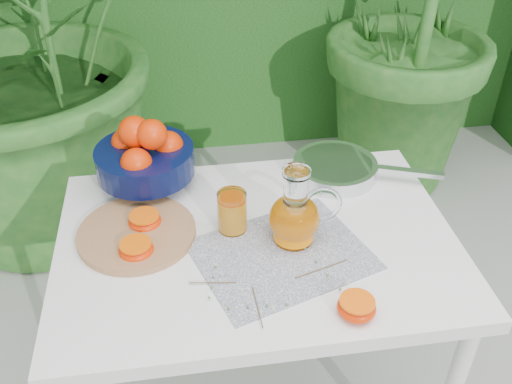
{
  "coord_description": "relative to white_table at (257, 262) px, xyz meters",
  "views": [
    {
      "loc": [
        -0.24,
        -1.15,
        1.69
      ],
      "look_at": [
        -0.07,
        -0.05,
        0.88
      ],
      "focal_mm": 40.0,
      "sensor_mm": 36.0,
      "label": 1
    }
  ],
  "objects": [
    {
      "name": "potted_plant_left",
      "position": [
        -0.77,
        1.21,
        0.24
      ],
      "size": [
        2.58,
        2.58,
        1.83
      ],
      "primitive_type": "imported",
      "rotation": [
        0.0,
        0.0,
        0.77
      ],
      "color": "#205E20",
      "rests_on": "ground"
    },
    {
      "name": "fruit_bowl",
      "position": [
        -0.27,
        0.28,
        0.18
      ],
      "size": [
        0.34,
        0.34,
        0.22
      ],
      "color": "black",
      "rests_on": "white_table"
    },
    {
      "name": "saute_pan",
      "position": [
        0.27,
        0.25,
        0.11
      ],
      "size": [
        0.45,
        0.31,
        0.05
      ],
      "color": "silver",
      "rests_on": "white_table"
    },
    {
      "name": "juice_tumbler",
      "position": [
        -0.06,
        0.04,
        0.14
      ],
      "size": [
        0.1,
        0.1,
        0.11
      ],
      "color": "white",
      "rests_on": "white_table"
    },
    {
      "name": "juice_pitcher",
      "position": [
        0.09,
        -0.02,
        0.16
      ],
      "size": [
        0.18,
        0.13,
        0.21
      ],
      "color": "white",
      "rests_on": "white_table"
    },
    {
      "name": "white_table",
      "position": [
        0.0,
        0.0,
        0.0
      ],
      "size": [
        1.0,
        0.7,
        0.75
      ],
      "color": "white",
      "rests_on": "ground"
    },
    {
      "name": "potted_plant_right",
      "position": [
        0.85,
        1.34,
        0.19
      ],
      "size": [
        2.17,
        2.17,
        1.71
      ],
      "primitive_type": "imported",
      "rotation": [
        0.0,
        0.0,
        1.9
      ],
      "color": "#205E20",
      "rests_on": "ground"
    },
    {
      "name": "cutting_board",
      "position": [
        -0.3,
        0.05,
        0.09
      ],
      "size": [
        0.37,
        0.37,
        0.02
      ],
      "primitive_type": "cylinder",
      "rotation": [
        0.0,
        0.0,
        -0.3
      ],
      "color": "#A27549",
      "rests_on": "white_table"
    },
    {
      "name": "placemat",
      "position": [
        0.05,
        -0.07,
        0.08
      ],
      "size": [
        0.48,
        0.42,
        0.0
      ],
      "primitive_type": "cube",
      "rotation": [
        0.0,
        0.0,
        0.32
      ],
      "color": "#0B183F",
      "rests_on": "white_table"
    },
    {
      "name": "thyme_sprigs",
      "position": [
        -0.0,
        -0.17,
        0.09
      ],
      "size": [
        0.38,
        0.23,
        0.01
      ],
      "color": "brown",
      "rests_on": "white_table"
    },
    {
      "name": "orange_halves",
      "position": [
        -0.13,
        -0.07,
        0.1
      ],
      "size": [
        0.58,
        0.47,
        0.04
      ],
      "color": "red",
      "rests_on": "white_table"
    }
  ]
}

